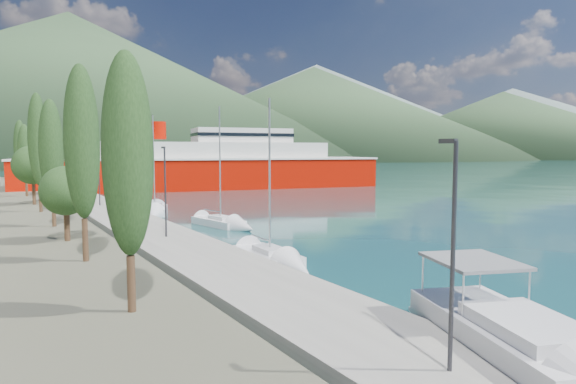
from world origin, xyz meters
TOP-DOWN VIEW (x-y plane):
  - ground at (0.00, 120.00)m, footprint 1400.00×1400.00m
  - quay at (-9.00, 26.00)m, footprint 5.00×88.00m
  - hills_far at (138.59, 618.73)m, footprint 1480.00×900.00m
  - hills_near at (98.04, 372.50)m, footprint 1010.00×520.00m
  - tree_row at (-14.79, 33.30)m, footprint 4.25×64.19m
  - lamp_posts at (-9.00, 14.76)m, footprint 0.15×46.33m
  - motor_cruiser at (-6.54, -9.60)m, footprint 6.34×10.46m
  - sailboat_near at (-5.26, 6.25)m, footprint 2.34×7.30m
  - sailboat_mid at (-1.60, 20.64)m, footprint 3.44×8.03m
  - sailboat_far at (-4.97, 31.43)m, footprint 4.82×7.98m
  - ferry at (14.39, 63.29)m, footprint 62.64×25.10m

SIDE VIEW (x-z plane):
  - ground at x=0.00m, z-range 0.00..0.00m
  - sailboat_mid at x=-1.60m, z-range -5.33..5.88m
  - sailboat_near at x=-5.26m, z-range -4.92..5.49m
  - sailboat_far at x=-4.97m, z-range -5.28..5.91m
  - quay at x=-9.00m, z-range 0.00..0.80m
  - motor_cruiser at x=-6.54m, z-range -1.25..2.47m
  - ferry at x=14.39m, z-range -2.38..9.79m
  - lamp_posts at x=-9.00m, z-range 1.05..7.11m
  - tree_row at x=-14.79m, z-range 0.26..11.69m
  - hills_near at x=98.04m, z-range -8.32..106.68m
  - hills_far at x=138.59m, z-range -12.61..167.39m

